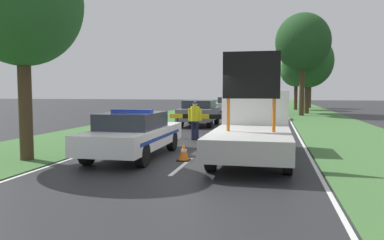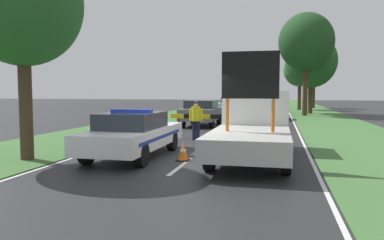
% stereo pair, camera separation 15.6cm
% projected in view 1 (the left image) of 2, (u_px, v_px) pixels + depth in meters
% --- Properties ---
extents(ground_plane, '(160.00, 160.00, 0.00)m').
position_uv_depth(ground_plane, '(187.00, 162.00, 10.86)').
color(ground_plane, '#28282B').
extents(lane_markings, '(7.26, 70.63, 0.01)m').
position_uv_depth(lane_markings, '(243.00, 117.00, 30.16)').
color(lane_markings, silver).
rests_on(lane_markings, ground).
extents(grass_verge_left, '(4.61, 120.00, 0.03)m').
position_uv_depth(grass_verge_left, '(172.00, 115.00, 31.62)').
color(grass_verge_left, '#427038').
rests_on(grass_verge_left, ground).
extents(grass_verge_right, '(4.61, 120.00, 0.03)m').
position_uv_depth(grass_verge_right, '(320.00, 118.00, 29.06)').
color(grass_verge_right, '#427038').
rests_on(grass_verge_right, ground).
extents(police_car, '(1.89, 4.93, 1.50)m').
position_uv_depth(police_car, '(134.00, 134.00, 11.73)').
color(police_car, white).
rests_on(police_car, ground).
extents(work_truck, '(2.16, 6.20, 3.13)m').
position_uv_depth(work_truck, '(254.00, 124.00, 11.99)').
color(work_truck, white).
rests_on(work_truck, ground).
extents(road_barrier, '(3.53, 0.08, 1.06)m').
position_uv_depth(road_barrier, '(209.00, 118.00, 16.14)').
color(road_barrier, black).
rests_on(road_barrier, ground).
extents(police_officer, '(0.58, 0.37, 1.63)m').
position_uv_depth(police_officer, '(195.00, 117.00, 15.71)').
color(police_officer, '#191E38').
rests_on(police_officer, ground).
extents(pedestrian_civilian, '(0.57, 0.36, 1.60)m').
position_uv_depth(pedestrian_civilian, '(232.00, 119.00, 15.13)').
color(pedestrian_civilian, '#232326').
rests_on(pedestrian_civilian, ground).
extents(traffic_cone_near_police, '(0.51, 0.51, 0.70)m').
position_uv_depth(traffic_cone_near_police, '(216.00, 138.00, 13.65)').
color(traffic_cone_near_police, black).
rests_on(traffic_cone_near_police, ground).
extents(traffic_cone_centre_front, '(0.45, 0.45, 0.62)m').
position_uv_depth(traffic_cone_centre_front, '(233.00, 133.00, 15.68)').
color(traffic_cone_centre_front, black).
rests_on(traffic_cone_centre_front, ground).
extents(traffic_cone_near_truck, '(0.37, 0.37, 0.52)m').
position_uv_depth(traffic_cone_near_truck, '(184.00, 152.00, 11.10)').
color(traffic_cone_near_truck, black).
rests_on(traffic_cone_near_truck, ground).
extents(queued_car_suv_grey, '(1.93, 4.26, 1.52)m').
position_uv_depth(queued_car_suv_grey, '(200.00, 112.00, 22.40)').
color(queued_car_suv_grey, slate).
rests_on(queued_car_suv_grey, ground).
extents(queued_car_hatch_blue, '(1.72, 4.12, 1.47)m').
position_uv_depth(queued_car_hatch_blue, '(267.00, 109.00, 27.60)').
color(queued_car_hatch_blue, navy).
rests_on(queued_car_hatch_blue, ground).
extents(queued_car_sedan_silver, '(1.72, 4.43, 1.51)m').
position_uv_depth(queued_car_sedan_silver, '(227.00, 105.00, 34.97)').
color(queued_car_sedan_silver, '#B2B2B7').
rests_on(queued_car_sedan_silver, ground).
extents(queued_car_van_white, '(1.80, 3.95, 1.51)m').
position_uv_depth(queued_car_van_white, '(232.00, 103.00, 41.56)').
color(queued_car_van_white, silver).
rests_on(queued_car_van_white, ground).
extents(roadside_tree_near_left, '(3.47, 3.47, 6.44)m').
position_uv_depth(roadside_tree_near_left, '(22.00, 4.00, 10.78)').
color(roadside_tree_near_left, '#42301E').
rests_on(roadside_tree_near_left, ground).
extents(roadside_tree_near_right, '(4.59, 4.59, 7.20)m').
position_uv_depth(roadside_tree_near_right, '(308.00, 61.00, 33.98)').
color(roadside_tree_near_right, '#42301E').
rests_on(roadside_tree_near_right, ground).
extents(roadside_tree_mid_left, '(4.53, 4.53, 8.54)m').
position_uv_depth(roadside_tree_mid_left, '(303.00, 42.00, 31.02)').
color(roadside_tree_mid_left, '#42301E').
rests_on(roadside_tree_mid_left, ground).
extents(roadside_tree_mid_right, '(3.49, 3.49, 6.31)m').
position_uv_depth(roadside_tree_mid_right, '(310.00, 72.00, 45.52)').
color(roadside_tree_mid_right, '#42301E').
rests_on(roadside_tree_mid_right, ground).
extents(roadside_tree_far_left, '(3.51, 3.51, 6.26)m').
position_uv_depth(roadside_tree_far_left, '(296.00, 70.00, 41.02)').
color(roadside_tree_far_left, '#42301E').
rests_on(roadside_tree_far_left, ground).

